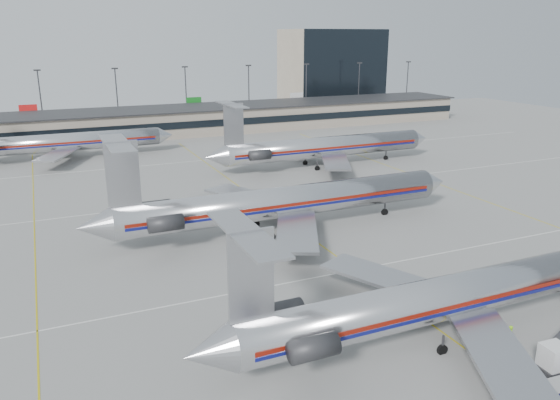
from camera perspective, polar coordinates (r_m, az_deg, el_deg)
ground at (r=49.50m, az=14.02°, el=-11.42°), size 260.00×260.00×0.00m
apron_markings at (r=56.81m, az=7.87°, el=-7.23°), size 160.00×0.15×0.02m
terminal at (r=136.22m, az=-11.90°, el=8.06°), size 162.00×17.00×6.25m
light_mast_row at (r=149.22m, az=-13.20°, el=10.82°), size 163.60×0.40×15.28m
distant_building at (r=185.43m, az=5.34°, el=13.47°), size 30.00×20.00×25.00m
jet_foreground at (r=45.42m, az=16.92°, el=-9.67°), size 43.51×25.62×11.39m
jet_second_row at (r=66.02m, az=-0.09°, el=-0.23°), size 48.22×28.39×12.62m
jet_third_row at (r=99.79m, az=4.35°, el=5.54°), size 45.32×27.88×12.39m
jet_back_row at (r=113.58m, az=-21.94°, el=5.61°), size 42.01×25.84×11.49m
cart_outer at (r=42.02m, az=26.97°, el=-17.39°), size 2.21×1.59×1.20m
uld_container at (r=44.61m, az=26.68°, el=-14.59°), size 2.12×1.81×2.13m
ramp_worker_near at (r=46.72m, az=22.93°, el=-12.93°), size 0.67×0.75×1.72m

